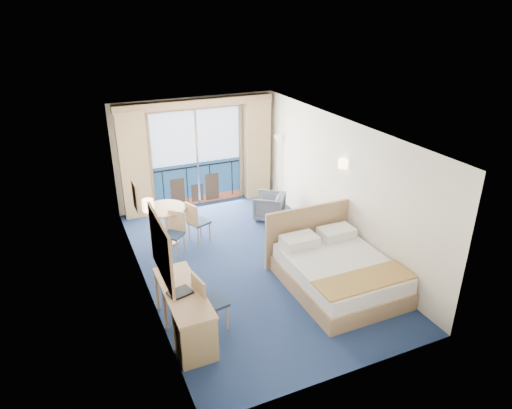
{
  "coord_description": "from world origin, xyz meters",
  "views": [
    {
      "loc": [
        -3.02,
        -7.16,
        4.72
      ],
      "look_at": [
        0.24,
        0.2,
        1.14
      ],
      "focal_mm": 32.0,
      "sensor_mm": 36.0,
      "label": 1
    }
  ],
  "objects_px": {
    "nightstand": "(329,236)",
    "armchair": "(269,206)",
    "desk_chair": "(206,300)",
    "table_chair_a": "(196,220)",
    "table_chair_b": "(175,230)",
    "desk": "(193,327)",
    "bed": "(337,270)",
    "round_table": "(166,216)",
    "floor_lamp": "(278,152)"
  },
  "relations": [
    {
      "from": "nightstand",
      "to": "armchair",
      "type": "xyz_separation_m",
      "value": [
        -0.52,
        1.79,
        0.03
      ]
    },
    {
      "from": "desk_chair",
      "to": "table_chair_a",
      "type": "distance_m",
      "value": 2.94
    },
    {
      "from": "desk_chair",
      "to": "table_chair_b",
      "type": "xyz_separation_m",
      "value": [
        0.19,
        2.62,
        -0.07
      ]
    },
    {
      "from": "desk",
      "to": "table_chair_a",
      "type": "distance_m",
      "value": 3.38
    },
    {
      "from": "bed",
      "to": "round_table",
      "type": "relative_size",
      "value": 2.5
    },
    {
      "from": "floor_lamp",
      "to": "nightstand",
      "type": "bearing_deg",
      "value": -92.47
    },
    {
      "from": "desk",
      "to": "desk_chair",
      "type": "relative_size",
      "value": 1.64
    },
    {
      "from": "desk_chair",
      "to": "nightstand",
      "type": "bearing_deg",
      "value": -73.81
    },
    {
      "from": "desk",
      "to": "table_chair_b",
      "type": "relative_size",
      "value": 1.88
    },
    {
      "from": "desk",
      "to": "round_table",
      "type": "relative_size",
      "value": 1.85
    },
    {
      "from": "desk_chair",
      "to": "table_chair_a",
      "type": "relative_size",
      "value": 1.1
    },
    {
      "from": "armchair",
      "to": "table_chair_a",
      "type": "xyz_separation_m",
      "value": [
        -1.92,
        -0.41,
        0.2
      ]
    },
    {
      "from": "floor_lamp",
      "to": "desk",
      "type": "relative_size",
      "value": 1.06
    },
    {
      "from": "floor_lamp",
      "to": "table_chair_b",
      "type": "height_order",
      "value": "floor_lamp"
    },
    {
      "from": "desk",
      "to": "table_chair_b",
      "type": "height_order",
      "value": "table_chair_b"
    },
    {
      "from": "desk_chair",
      "to": "table_chair_a",
      "type": "bearing_deg",
      "value": -22.75
    },
    {
      "from": "armchair",
      "to": "table_chair_a",
      "type": "relative_size",
      "value": 0.75
    },
    {
      "from": "armchair",
      "to": "floor_lamp",
      "type": "distance_m",
      "value": 1.46
    },
    {
      "from": "nightstand",
      "to": "floor_lamp",
      "type": "height_order",
      "value": "floor_lamp"
    },
    {
      "from": "nightstand",
      "to": "round_table",
      "type": "relative_size",
      "value": 0.63
    },
    {
      "from": "armchair",
      "to": "desk",
      "type": "relative_size",
      "value": 0.41
    },
    {
      "from": "desk_chair",
      "to": "bed",
      "type": "bearing_deg",
      "value": -94.11
    },
    {
      "from": "round_table",
      "to": "table_chair_a",
      "type": "xyz_separation_m",
      "value": [
        0.57,
        -0.26,
        -0.09
      ]
    },
    {
      "from": "table_chair_a",
      "to": "table_chair_b",
      "type": "xyz_separation_m",
      "value": [
        -0.51,
        -0.23,
        -0.02
      ]
    },
    {
      "from": "table_chair_b",
      "to": "armchair",
      "type": "bearing_deg",
      "value": 58.9
    },
    {
      "from": "floor_lamp",
      "to": "table_chair_a",
      "type": "height_order",
      "value": "floor_lamp"
    },
    {
      "from": "armchair",
      "to": "desk",
      "type": "xyz_separation_m",
      "value": [
        -2.95,
        -3.62,
        0.12
      ]
    },
    {
      "from": "bed",
      "to": "armchair",
      "type": "distance_m",
      "value": 3.06
    },
    {
      "from": "bed",
      "to": "armchair",
      "type": "relative_size",
      "value": 3.25
    },
    {
      "from": "bed",
      "to": "table_chair_a",
      "type": "bearing_deg",
      "value": 124.26
    },
    {
      "from": "bed",
      "to": "table_chair_b",
      "type": "height_order",
      "value": "bed"
    },
    {
      "from": "desk",
      "to": "desk_chair",
      "type": "bearing_deg",
      "value": 47.06
    },
    {
      "from": "armchair",
      "to": "round_table",
      "type": "distance_m",
      "value": 2.51
    },
    {
      "from": "desk_chair",
      "to": "armchair",
      "type": "bearing_deg",
      "value": -47.65
    },
    {
      "from": "round_table",
      "to": "table_chair_a",
      "type": "height_order",
      "value": "table_chair_a"
    },
    {
      "from": "desk_chair",
      "to": "table_chair_b",
      "type": "relative_size",
      "value": 1.15
    },
    {
      "from": "nightstand",
      "to": "desk_chair",
      "type": "xyz_separation_m",
      "value": [
        -3.14,
        -1.47,
        0.28
      ]
    },
    {
      "from": "bed",
      "to": "floor_lamp",
      "type": "bearing_deg",
      "value": 79.12
    },
    {
      "from": "bed",
      "to": "desk",
      "type": "bearing_deg",
      "value": -168.69
    },
    {
      "from": "round_table",
      "to": "table_chair_a",
      "type": "relative_size",
      "value": 0.97
    },
    {
      "from": "bed",
      "to": "nightstand",
      "type": "distance_m",
      "value": 1.41
    },
    {
      "from": "bed",
      "to": "desk_chair",
      "type": "relative_size",
      "value": 2.21
    },
    {
      "from": "nightstand",
      "to": "desk_chair",
      "type": "height_order",
      "value": "desk_chair"
    },
    {
      "from": "armchair",
      "to": "floor_lamp",
      "type": "relative_size",
      "value": 0.39
    },
    {
      "from": "desk_chair",
      "to": "table_chair_b",
      "type": "distance_m",
      "value": 2.63
    },
    {
      "from": "armchair",
      "to": "table_chair_a",
      "type": "height_order",
      "value": "table_chair_a"
    },
    {
      "from": "table_chair_b",
      "to": "round_table",
      "type": "bearing_deg",
      "value": 141.08
    },
    {
      "from": "desk",
      "to": "round_table",
      "type": "xyz_separation_m",
      "value": [
        0.46,
        3.47,
        0.18
      ]
    },
    {
      "from": "bed",
      "to": "armchair",
      "type": "height_order",
      "value": "bed"
    },
    {
      "from": "armchair",
      "to": "floor_lamp",
      "type": "bearing_deg",
      "value": -178.9
    }
  ]
}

